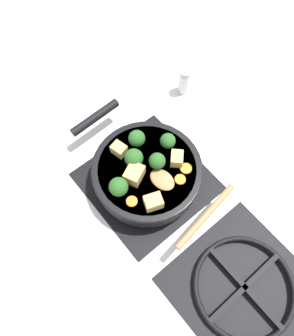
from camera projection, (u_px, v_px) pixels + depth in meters
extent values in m
plane|color=silver|center=(147.00, 182.00, 0.90)|extent=(2.40, 2.40, 0.00)
cube|color=black|center=(147.00, 181.00, 0.90)|extent=(0.31, 0.31, 0.01)
torus|color=black|center=(147.00, 179.00, 0.89)|extent=(0.24, 0.24, 0.01)
cube|color=black|center=(147.00, 179.00, 0.89)|extent=(0.01, 0.23, 0.01)
cube|color=black|center=(147.00, 179.00, 0.89)|extent=(0.23, 0.01, 0.01)
cube|color=black|center=(243.00, 288.00, 0.78)|extent=(0.31, 0.31, 0.01)
torus|color=black|center=(245.00, 287.00, 0.77)|extent=(0.24, 0.24, 0.01)
cube|color=black|center=(245.00, 287.00, 0.77)|extent=(0.01, 0.23, 0.01)
cube|color=black|center=(245.00, 287.00, 0.77)|extent=(0.23, 0.01, 0.01)
cylinder|color=black|center=(147.00, 173.00, 0.85)|extent=(0.28, 0.28, 0.06)
cylinder|color=brown|center=(147.00, 172.00, 0.85)|extent=(0.25, 0.25, 0.05)
torus|color=black|center=(147.00, 169.00, 0.83)|extent=(0.28, 0.28, 0.01)
cylinder|color=black|center=(95.00, 117.00, 0.90)|extent=(0.16, 0.03, 0.02)
ellipsoid|color=#A87A4C|center=(162.00, 180.00, 0.80)|extent=(0.06, 0.07, 0.01)
cylinder|color=#A87A4C|center=(206.00, 216.00, 0.76)|extent=(0.20, 0.04, 0.02)
cube|color=tan|center=(153.00, 202.00, 0.77)|extent=(0.05, 0.05, 0.03)
cube|color=tan|center=(133.00, 173.00, 0.80)|extent=(0.06, 0.05, 0.04)
cube|color=tan|center=(177.00, 159.00, 0.82)|extent=(0.05, 0.05, 0.03)
cube|color=tan|center=(119.00, 149.00, 0.83)|extent=(0.04, 0.04, 0.03)
cylinder|color=#709956|center=(157.00, 165.00, 0.82)|extent=(0.01, 0.01, 0.01)
sphere|color=#285B23|center=(157.00, 161.00, 0.80)|extent=(0.04, 0.04, 0.04)
cylinder|color=#709956|center=(119.00, 190.00, 0.79)|extent=(0.01, 0.01, 0.01)
sphere|color=#285B23|center=(119.00, 187.00, 0.77)|extent=(0.05, 0.05, 0.05)
cylinder|color=#709956|center=(137.00, 143.00, 0.85)|extent=(0.01, 0.01, 0.01)
sphere|color=#285B23|center=(137.00, 138.00, 0.83)|extent=(0.04, 0.04, 0.04)
cylinder|color=#709956|center=(134.00, 162.00, 0.83)|extent=(0.01, 0.01, 0.01)
sphere|color=#285B23|center=(134.00, 158.00, 0.80)|extent=(0.05, 0.05, 0.05)
cylinder|color=#709956|center=(167.00, 145.00, 0.85)|extent=(0.01, 0.01, 0.01)
sphere|color=#285B23|center=(168.00, 141.00, 0.83)|extent=(0.04, 0.04, 0.04)
cylinder|color=orange|center=(186.00, 169.00, 0.82)|extent=(0.03, 0.03, 0.01)
cylinder|color=orange|center=(180.00, 179.00, 0.81)|extent=(0.03, 0.03, 0.01)
cylinder|color=orange|center=(132.00, 201.00, 0.78)|extent=(0.03, 0.03, 0.01)
cylinder|color=white|center=(184.00, 83.00, 1.00)|extent=(0.04, 0.04, 0.07)
cylinder|color=#B7B7BC|center=(186.00, 73.00, 0.97)|extent=(0.03, 0.03, 0.01)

